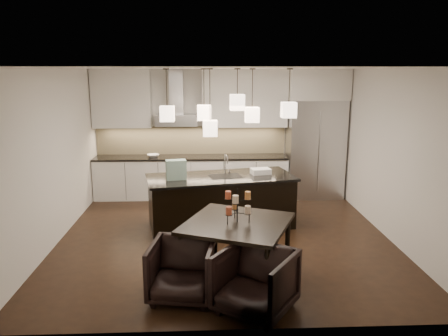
{
  "coord_description": "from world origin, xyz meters",
  "views": [
    {
      "loc": [
        -0.31,
        -7.0,
        2.76
      ],
      "look_at": [
        0.0,
        0.2,
        1.15
      ],
      "focal_mm": 35.0,
      "sensor_mm": 36.0,
      "label": 1
    }
  ],
  "objects_px": {
    "island_body": "(221,202)",
    "refrigerator": "(315,149)",
    "dining_table": "(237,249)",
    "armchair_right": "(255,282)",
    "armchair_left": "(183,270)"
  },
  "relations": [
    {
      "from": "dining_table",
      "to": "armchair_left",
      "type": "distance_m",
      "value": 0.9
    },
    {
      "from": "refrigerator",
      "to": "island_body",
      "type": "xyz_separation_m",
      "value": [
        -2.14,
        -1.85,
        -0.63
      ]
    },
    {
      "from": "armchair_left",
      "to": "armchair_right",
      "type": "height_order",
      "value": "armchair_right"
    },
    {
      "from": "dining_table",
      "to": "armchair_left",
      "type": "relative_size",
      "value": 1.64
    },
    {
      "from": "island_body",
      "to": "refrigerator",
      "type": "bearing_deg",
      "value": 29.63
    },
    {
      "from": "dining_table",
      "to": "armchair_right",
      "type": "distance_m",
      "value": 0.92
    },
    {
      "from": "refrigerator",
      "to": "armchair_left",
      "type": "bearing_deg",
      "value": -121.62
    },
    {
      "from": "refrigerator",
      "to": "armchair_right",
      "type": "xyz_separation_m",
      "value": [
        -1.85,
        -4.76,
        -0.7
      ]
    },
    {
      "from": "island_body",
      "to": "armchair_right",
      "type": "height_order",
      "value": "island_body"
    },
    {
      "from": "island_body",
      "to": "armchair_left",
      "type": "relative_size",
      "value": 3.15
    },
    {
      "from": "dining_table",
      "to": "armchair_right",
      "type": "height_order",
      "value": "dining_table"
    },
    {
      "from": "island_body",
      "to": "armchair_right",
      "type": "distance_m",
      "value": 2.93
    },
    {
      "from": "refrigerator",
      "to": "dining_table",
      "type": "relative_size",
      "value": 1.65
    },
    {
      "from": "island_body",
      "to": "armchair_left",
      "type": "height_order",
      "value": "island_body"
    },
    {
      "from": "refrigerator",
      "to": "armchair_left",
      "type": "xyz_separation_m",
      "value": [
        -2.71,
        -4.4,
        -0.71
      ]
    }
  ]
}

